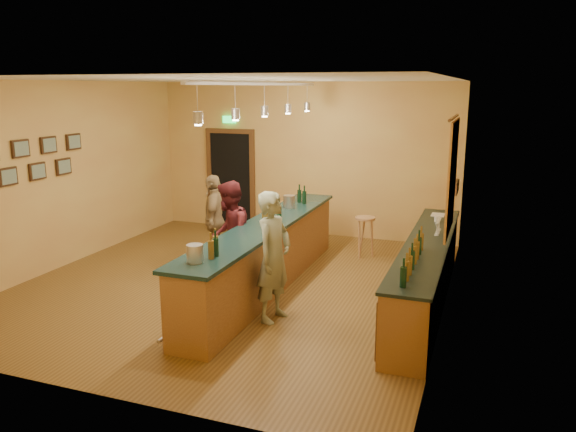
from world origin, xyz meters
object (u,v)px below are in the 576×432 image
(tasting_bar, at_px, (266,251))
(customer_a, at_px, (229,235))
(back_counter, at_px, (426,272))
(customer_b, at_px, (214,220))
(bartender, at_px, (274,257))
(bar_stool, at_px, (365,225))

(tasting_bar, distance_m, customer_a, 0.62)
(back_counter, relative_size, customer_b, 2.83)
(tasting_bar, bearing_deg, bartender, -62.65)
(back_counter, distance_m, customer_a, 3.01)
(back_counter, height_order, customer_a, customer_a)
(bar_stool, bearing_deg, tasting_bar, -116.10)
(customer_a, relative_size, customer_b, 1.05)
(bartender, bearing_deg, customer_a, 60.57)
(bartender, relative_size, bar_stool, 2.34)
(customer_a, xyz_separation_m, bar_stool, (1.63, 2.35, -0.24))
(tasting_bar, distance_m, bar_stool, 2.45)
(back_counter, height_order, bartender, bartender)
(tasting_bar, bearing_deg, back_counter, 4.28)
(customer_a, bearing_deg, back_counter, 82.15)
(customer_a, distance_m, customer_b, 1.31)
(back_counter, bearing_deg, bartender, -146.25)
(bar_stool, bearing_deg, bartender, -99.16)
(bartender, xyz_separation_m, customer_b, (-1.90, 1.96, -0.08))
(customer_a, distance_m, bar_stool, 2.87)
(back_counter, xyz_separation_m, bartender, (-1.87, -1.25, 0.40))
(back_counter, distance_m, bartender, 2.28)
(customer_a, xyz_separation_m, customer_b, (-0.80, 1.04, -0.04))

